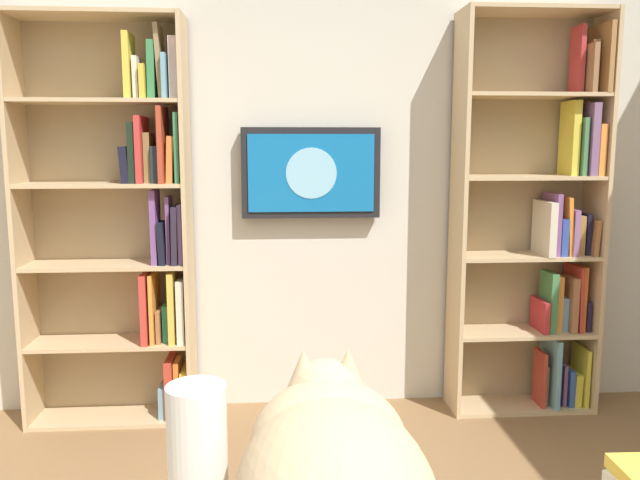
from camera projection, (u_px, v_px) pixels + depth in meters
wall_back at (319, 163)px, 3.46m from camera, size 4.52×0.06×2.70m
bookshelf_left at (542, 226)px, 3.43m from camera, size 0.78×0.28×2.13m
bookshelf_right at (128, 224)px, 3.27m from camera, size 0.85×0.28×2.08m
wall_mounted_tv at (311, 173)px, 3.38m from camera, size 0.74×0.07×0.48m
paper_towel_roll at (198, 458)px, 1.17m from camera, size 0.11×0.11×0.28m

